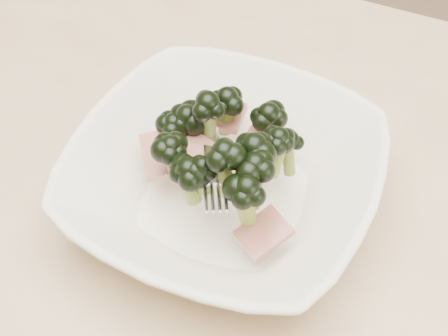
# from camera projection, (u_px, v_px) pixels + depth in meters

# --- Properties ---
(dining_table) EXTENTS (1.20, 0.80, 0.75)m
(dining_table) POSITION_uv_depth(u_px,v_px,m) (206.00, 271.00, 0.67)
(dining_table) COLOR tan
(dining_table) RESTS_ON ground
(broccoli_dish) EXTENTS (0.28, 0.28, 0.12)m
(broccoli_dish) POSITION_uv_depth(u_px,v_px,m) (224.00, 175.00, 0.57)
(broccoli_dish) COLOR silver
(broccoli_dish) RESTS_ON dining_table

